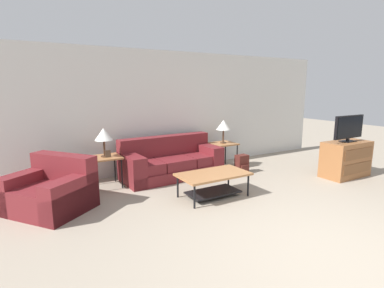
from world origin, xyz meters
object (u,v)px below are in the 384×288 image
at_px(side_table_left, 105,160).
at_px(couch, 171,162).
at_px(coffee_table, 213,179).
at_px(backpack, 242,164).
at_px(side_table_right, 223,145).
at_px(table_lamp_left, 104,135).
at_px(television, 349,128).
at_px(table_lamp_right, 223,125).
at_px(armchair, 51,191).
at_px(tv_console, 346,159).

bearing_deg(side_table_left, couch, -1.53).
height_order(coffee_table, backpack, coffee_table).
distance_m(side_table_right, table_lamp_left, 2.72).
bearing_deg(television, backpack, 143.02).
bearing_deg(side_table_right, table_lamp_left, -180.00).
distance_m(coffee_table, table_lamp_left, 2.14).
height_order(coffee_table, side_table_left, side_table_left).
bearing_deg(backpack, television, -36.98).
distance_m(side_table_left, table_lamp_right, 2.72).
bearing_deg(couch, armchair, -165.21).
bearing_deg(side_table_right, couch, -178.48).
xyz_separation_m(side_table_right, tv_console, (1.78, -1.86, -0.15)).
bearing_deg(table_lamp_right, couch, -178.48).
bearing_deg(television, coffee_table, 172.27).
bearing_deg(side_table_right, side_table_left, 180.00).
xyz_separation_m(table_lamp_right, television, (1.78, -1.85, 0.04)).
bearing_deg(table_lamp_left, armchair, -146.61).
height_order(television, backpack, television).
relative_size(side_table_right, table_lamp_right, 1.09).
bearing_deg(tv_console, couch, 149.78).
relative_size(coffee_table, table_lamp_left, 2.24).
xyz_separation_m(armchair, table_lamp_right, (3.67, 0.65, 0.70)).
height_order(side_table_right, backpack, side_table_right).
relative_size(coffee_table, television, 1.36).
bearing_deg(couch, television, -30.21).
distance_m(couch, side_table_left, 1.36).
bearing_deg(television, couch, 149.79).
relative_size(armchair, tv_console, 1.39).
distance_m(side_table_left, side_table_right, 2.68).
bearing_deg(television, armchair, 167.54).
xyz_separation_m(coffee_table, table_lamp_left, (-1.43, 1.44, 0.68)).
bearing_deg(tv_console, backpack, 143.00).
relative_size(coffee_table, side_table_left, 2.06).
bearing_deg(side_table_right, television, -46.19).
relative_size(side_table_left, backpack, 1.45).
xyz_separation_m(table_lamp_left, backpack, (2.77, -0.58, -0.79)).
xyz_separation_m(tv_console, backpack, (-1.69, 1.28, -0.17)).
height_order(armchair, table_lamp_right, table_lamp_right).
height_order(armchair, side_table_right, armchair).
height_order(armchair, side_table_left, armchair).
height_order(tv_console, backpack, tv_console).
distance_m(armchair, side_table_right, 3.74).
distance_m(coffee_table, table_lamp_right, 2.03).
bearing_deg(side_table_left, table_lamp_left, -116.57).
bearing_deg(table_lamp_left, tv_console, -22.57).
bearing_deg(tv_console, table_lamp_left, 157.43).
bearing_deg(side_table_right, backpack, -81.69).
bearing_deg(couch, tv_console, -30.22).
distance_m(coffee_table, tv_console, 3.06).
distance_m(table_lamp_left, tv_console, 4.87).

